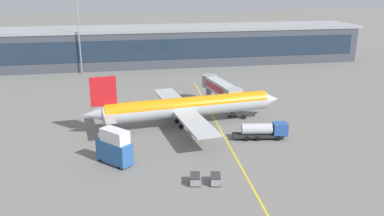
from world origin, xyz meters
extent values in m
plane|color=slate|center=(0.00, 0.00, 0.00)|extent=(700.00, 700.00, 0.00)
cube|color=yellow|center=(5.47, 2.00, 0.00)|extent=(5.61, 79.84, 0.01)
cube|color=#424751|center=(-13.36, 75.63, 6.46)|extent=(180.61, 21.64, 12.91)
cube|color=#1E2D42|center=(-13.36, 64.75, 7.10)|extent=(175.19, 0.16, 7.23)
cube|color=#99999E|center=(-13.36, 75.63, 13.41)|extent=(184.22, 22.07, 1.00)
cylinder|color=#B2B7BC|center=(-0.71, 5.10, 4.08)|extent=(36.99, 8.26, 4.00)
cylinder|color=orange|center=(-0.71, 5.10, 4.44)|extent=(36.24, 8.01, 3.84)
cone|color=#B2B7BC|center=(18.94, 7.41, 4.08)|extent=(4.42, 4.24, 3.80)
cone|color=#B2B7BC|center=(-20.56, 2.78, 4.48)|extent=(5.17, 3.94, 3.40)
cube|color=red|center=(-18.47, 3.02, 9.09)|extent=(5.21, 0.96, 6.01)
cube|color=#B2B7BC|center=(-18.44, 7.06, 4.68)|extent=(2.73, 6.60, 0.24)
cube|color=#B2B7BC|center=(-17.51, -0.90, 4.68)|extent=(2.73, 6.60, 0.24)
cube|color=#B2B7BC|center=(-3.33, 14.59, 3.78)|extent=(6.56, 15.90, 0.40)
cube|color=#B2B7BC|center=(-1.07, -4.73, 3.78)|extent=(6.56, 15.90, 0.40)
cylinder|color=#939399|center=(-2.02, 11.94, 2.38)|extent=(3.32, 2.55, 2.20)
cylinder|color=#939399|center=(-0.40, -1.85, 2.38)|extent=(3.32, 2.55, 2.20)
cylinder|color=black|center=(12.44, 6.64, 0.50)|extent=(1.04, 0.51, 1.00)
cylinder|color=slate|center=(12.44, 6.64, 1.54)|extent=(0.20, 0.20, 2.08)
cylinder|color=black|center=(-3.11, 6.64, 0.50)|extent=(1.04, 0.51, 1.00)
cylinder|color=slate|center=(-3.11, 6.64, 1.54)|extent=(0.20, 0.20, 2.08)
cylinder|color=black|center=(-2.69, 3.06, 0.50)|extent=(1.04, 0.51, 1.00)
cylinder|color=slate|center=(-2.69, 3.06, 1.54)|extent=(0.20, 0.20, 2.08)
cube|color=#B2B7BC|center=(9.19, 15.63, 5.38)|extent=(5.08, 14.73, 2.80)
cube|color=red|center=(9.24, 15.64, 5.38)|extent=(4.86, 12.46, 1.54)
cube|color=#9EA3A8|center=(10.24, 8.49, 5.38)|extent=(4.03, 3.69, 2.94)
cylinder|color=#4C4C51|center=(10.24, 8.49, 1.99)|extent=(0.70, 0.70, 3.98)
cube|color=#262628|center=(10.24, 8.49, 0.15)|extent=(2.04, 2.04, 0.30)
cylinder|color=gray|center=(8.13, 22.78, 5.38)|extent=(3.90, 3.90, 3.08)
cylinder|color=gray|center=(8.13, 22.78, 1.99)|extent=(1.80, 1.80, 3.98)
cube|color=#232326|center=(11.38, -5.50, 0.75)|extent=(10.26, 3.98, 0.50)
cube|color=#26519E|center=(15.73, -6.16, 2.00)|extent=(3.14, 2.89, 2.50)
cube|color=black|center=(16.98, -6.35, 2.50)|extent=(0.50, 2.30, 1.12)
cylinder|color=#B7BABF|center=(11.11, -5.45, 2.10)|extent=(6.26, 3.08, 2.20)
cylinder|color=black|center=(15.36, -4.90, 0.50)|extent=(1.04, 0.50, 1.00)
cylinder|color=black|center=(15.00, -7.25, 0.50)|extent=(1.04, 0.50, 1.00)
cylinder|color=black|center=(11.27, -4.28, 0.50)|extent=(1.04, 0.50, 1.00)
cylinder|color=black|center=(10.91, -6.62, 0.50)|extent=(1.04, 0.50, 1.00)
cylinder|color=black|center=(9.19, -3.96, 0.50)|extent=(1.04, 0.50, 1.00)
cylinder|color=black|center=(8.83, -6.31, 0.50)|extent=(1.04, 0.50, 1.00)
cube|color=#285B9E|center=(-16.83, -11.70, 2.20)|extent=(6.35, 6.77, 3.80)
cube|color=silver|center=(-16.61, -11.96, 5.20)|extent=(5.14, 5.41, 2.20)
cylinder|color=black|center=(-19.24, -10.64, 0.30)|extent=(0.58, 0.62, 0.60)
cylinder|color=black|center=(-17.54, -9.17, 0.30)|extent=(0.58, 0.62, 0.60)
cylinder|color=black|center=(-16.12, -14.24, 0.30)|extent=(0.58, 0.62, 0.60)
cylinder|color=black|center=(-14.42, -12.76, 0.30)|extent=(0.58, 0.62, 0.60)
cube|color=gray|center=(-4.68, -21.53, 0.73)|extent=(1.97, 2.84, 1.10)
cube|color=#333338|center=(-4.68, -21.53, 1.43)|extent=(2.01, 2.90, 0.10)
cylinder|color=black|center=(-5.22, -20.37, 0.18)|extent=(0.19, 0.38, 0.36)
cylinder|color=black|center=(-3.75, -20.65, 0.18)|extent=(0.19, 0.38, 0.36)
cylinder|color=black|center=(-5.62, -22.41, 0.18)|extent=(0.19, 0.38, 0.36)
cylinder|color=black|center=(-4.15, -22.69, 0.18)|extent=(0.19, 0.38, 0.36)
cube|color=gray|center=(-1.54, -22.14, 0.73)|extent=(1.97, 2.84, 1.10)
cube|color=#333338|center=(-1.54, -22.14, 1.43)|extent=(2.01, 2.90, 0.10)
cylinder|color=black|center=(-2.08, -20.98, 0.18)|extent=(0.19, 0.38, 0.36)
cylinder|color=black|center=(-0.61, -21.27, 0.18)|extent=(0.19, 0.38, 0.36)
cylinder|color=black|center=(-2.48, -23.02, 0.18)|extent=(0.19, 0.38, 0.36)
cylinder|color=black|center=(-1.00, -23.31, 0.18)|extent=(0.19, 0.38, 0.36)
cylinder|color=gray|center=(-27.09, 63.63, 12.38)|extent=(0.44, 0.44, 24.77)
camera|label=1|loc=(-15.91, -76.77, 30.05)|focal=37.71mm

